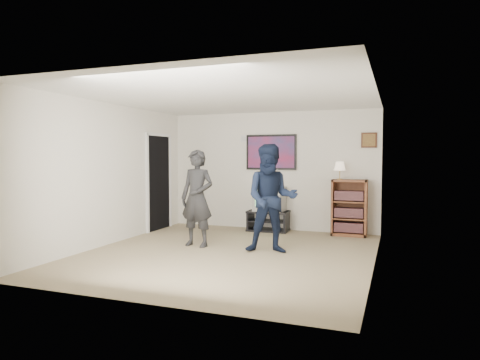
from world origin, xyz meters
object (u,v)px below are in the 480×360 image
Objects in this scene: media_stand at (268,221)px; bookshelf at (349,208)px; crt_television at (270,199)px; person_tall at (197,198)px; person_short at (271,198)px.

media_stand is 1.68m from bookshelf.
crt_television is at bearing -178.23° from bookshelf.
person_tall is at bearing -112.31° from media_stand.
media_stand is at bearing -178.26° from bookshelf.
bookshelf is 3.08m from person_tall.
bookshelf is (1.65, 0.05, 0.34)m from media_stand.
person_short is (-1.03, -1.97, 0.33)m from bookshelf.
media_stand is 2.11m from person_tall.
person_tall is 0.95× the size of person_short.
person_short is at bearing -71.34° from crt_television.
person_short is (1.35, -0.04, 0.04)m from person_tall.
person_short reaches higher than crt_television.
person_tall reaches higher than crt_television.
bookshelf is 0.63× the size of person_short.
person_tall is (-2.37, -1.93, 0.29)m from bookshelf.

